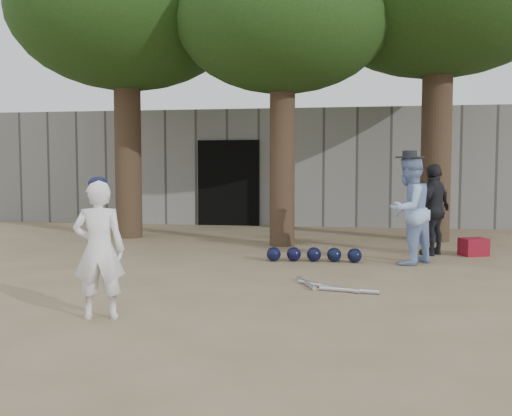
% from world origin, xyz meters
% --- Properties ---
extents(ground, '(70.00, 70.00, 0.00)m').
position_xyz_m(ground, '(0.00, 0.00, 0.00)').
color(ground, '#937C5E').
rests_on(ground, ground).
extents(boy_player, '(0.57, 0.44, 1.38)m').
position_xyz_m(boy_player, '(-0.60, -1.35, 0.69)').
color(boy_player, white).
rests_on(boy_player, ground).
extents(spectator_blue, '(1.02, 1.04, 1.69)m').
position_xyz_m(spectator_blue, '(2.77, 2.42, 0.84)').
color(spectator_blue, '#98B6EB').
rests_on(spectator_blue, ground).
extents(spectator_dark, '(0.85, 0.97, 1.56)m').
position_xyz_m(spectator_dark, '(3.30, 3.44, 0.78)').
color(spectator_dark, '#222227').
rests_on(spectator_dark, ground).
extents(red_bag, '(0.51, 0.45, 0.30)m').
position_xyz_m(red_bag, '(3.96, 3.46, 0.15)').
color(red_bag, maroon).
rests_on(red_bag, ground).
extents(back_building, '(16.00, 5.24, 3.00)m').
position_xyz_m(back_building, '(-0.00, 10.33, 1.50)').
color(back_building, gray).
rests_on(back_building, ground).
extents(helmet_row, '(1.51, 0.32, 0.23)m').
position_xyz_m(helmet_row, '(1.31, 2.41, 0.12)').
color(helmet_row, black).
rests_on(helmet_row, ground).
extents(bat_pile, '(1.05, 0.80, 0.06)m').
position_xyz_m(bat_pile, '(1.59, 0.40, 0.03)').
color(bat_pile, silver).
rests_on(bat_pile, ground).
extents(tree_row, '(11.40, 5.80, 6.69)m').
position_xyz_m(tree_row, '(0.74, 5.02, 4.69)').
color(tree_row, brown).
rests_on(tree_row, ground).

